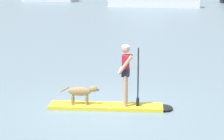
# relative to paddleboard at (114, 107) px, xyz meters

# --- Properties ---
(ground_plane) EXTENTS (400.00, 400.00, 0.00)m
(ground_plane) POSITION_rel_paddleboard_xyz_m (-0.23, -0.02, -0.05)
(ground_plane) COLOR slate
(paddleboard) EXTENTS (3.56, 0.98, 0.10)m
(paddleboard) POSITION_rel_paddleboard_xyz_m (0.00, 0.00, 0.00)
(paddleboard) COLOR yellow
(paddleboard) RESTS_ON ground_plane
(person_paddler) EXTENTS (0.63, 0.51, 1.73)m
(person_paddler) POSITION_rel_paddleboard_xyz_m (0.34, 0.03, 1.06)
(person_paddler) COLOR tan
(person_paddler) RESTS_ON paddleboard
(dog) EXTENTS (1.13, 0.28, 0.55)m
(dog) POSITION_rel_paddleboard_xyz_m (-0.92, -0.09, 0.42)
(dog) COLOR #997A51
(dog) RESTS_ON paddleboard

